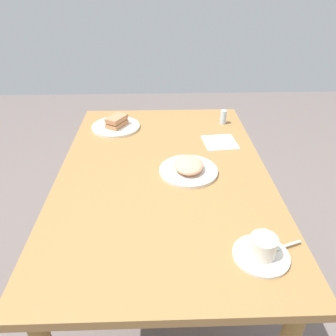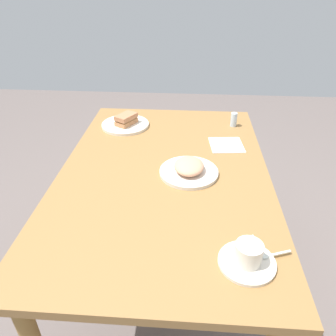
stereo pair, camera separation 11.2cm
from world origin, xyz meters
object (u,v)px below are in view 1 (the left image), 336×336
(coffee_cup, at_px, (263,245))
(napkin, at_px, (220,142))
(sandwich_front, at_px, (117,121))
(salt_shaker, at_px, (223,117))
(spoon, at_px, (282,247))
(dining_table, at_px, (164,188))
(side_plate, at_px, (188,171))
(sandwich_plate, at_px, (116,127))
(coffee_saucer, at_px, (261,255))

(coffee_cup, relative_size, napkin, 0.69)
(sandwich_front, relative_size, salt_shaker, 1.79)
(sandwich_front, distance_m, spoon, 1.03)
(dining_table, height_order, side_plate, side_plate)
(coffee_cup, xyz_separation_m, spoon, (-0.02, 0.07, -0.03))
(sandwich_plate, bearing_deg, dining_table, 29.44)
(sandwich_plate, height_order, side_plate, same)
(coffee_cup, relative_size, spoon, 1.08)
(sandwich_plate, distance_m, coffee_saucer, 1.02)
(dining_table, xyz_separation_m, spoon, (0.44, 0.34, 0.10))
(coffee_cup, xyz_separation_m, salt_shaker, (-0.92, 0.05, -0.01))
(side_plate, bearing_deg, sandwich_plate, -141.81)
(spoon, height_order, side_plate, spoon)
(sandwich_plate, distance_m, napkin, 0.54)
(sandwich_plate, relative_size, salt_shaker, 3.38)
(coffee_cup, distance_m, side_plate, 0.48)
(side_plate, distance_m, salt_shaker, 0.52)
(side_plate, bearing_deg, napkin, 145.74)
(sandwich_front, height_order, salt_shaker, salt_shaker)
(spoon, bearing_deg, coffee_saucer, -70.68)
(dining_table, bearing_deg, spoon, 37.90)
(coffee_saucer, bearing_deg, sandwich_plate, -150.03)
(sandwich_front, bearing_deg, napkin, 71.09)
(spoon, height_order, salt_shaker, salt_shaker)
(coffee_saucer, height_order, side_plate, side_plate)
(napkin, bearing_deg, salt_shaker, 166.58)
(sandwich_front, bearing_deg, sandwich_plate, -125.65)
(spoon, relative_size, napkin, 0.64)
(salt_shaker, bearing_deg, sandwich_plate, -86.02)
(side_plate, xyz_separation_m, salt_shaker, (-0.47, 0.22, 0.03))
(sandwich_front, relative_size, spoon, 1.34)
(dining_table, xyz_separation_m, sandwich_front, (-0.41, -0.23, 0.13))
(sandwich_plate, height_order, coffee_saucer, sandwich_plate)
(side_plate, distance_m, napkin, 0.31)
(coffee_saucer, distance_m, salt_shaker, 0.92)
(coffee_saucer, relative_size, spoon, 1.69)
(coffee_saucer, xyz_separation_m, side_plate, (-0.45, -0.17, 0.00))
(spoon, bearing_deg, side_plate, -150.70)
(coffee_cup, bearing_deg, sandwich_front, -150.18)
(sandwich_front, xyz_separation_m, salt_shaker, (-0.04, 0.55, -0.00))
(salt_shaker, bearing_deg, coffee_saucer, -3.24)
(sandwich_front, xyz_separation_m, coffee_cup, (0.88, 0.50, 0.00))
(sandwich_plate, xyz_separation_m, coffee_cup, (0.88, 0.51, 0.04))
(sandwich_plate, xyz_separation_m, salt_shaker, (-0.04, 0.56, 0.03))
(sandwich_plate, xyz_separation_m, coffee_saucer, (0.88, 0.51, -0.00))
(sandwich_front, xyz_separation_m, napkin, (0.17, 0.50, -0.04))
(coffee_saucer, distance_m, spoon, 0.07)
(dining_table, relative_size, sandwich_front, 10.09)
(salt_shaker, bearing_deg, side_plate, -25.48)
(sandwich_front, bearing_deg, coffee_cup, 29.82)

